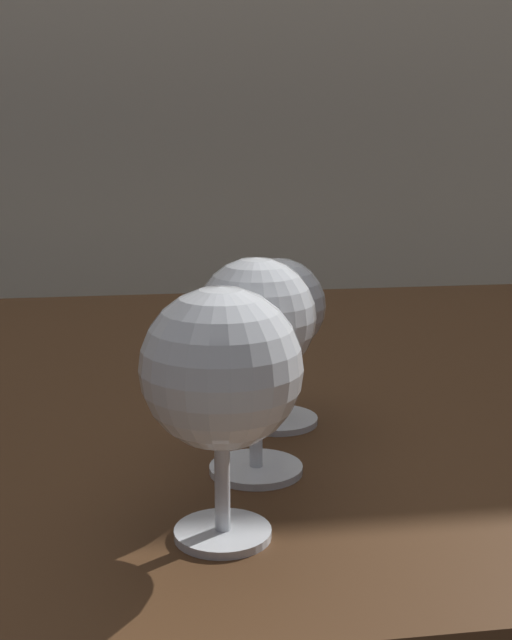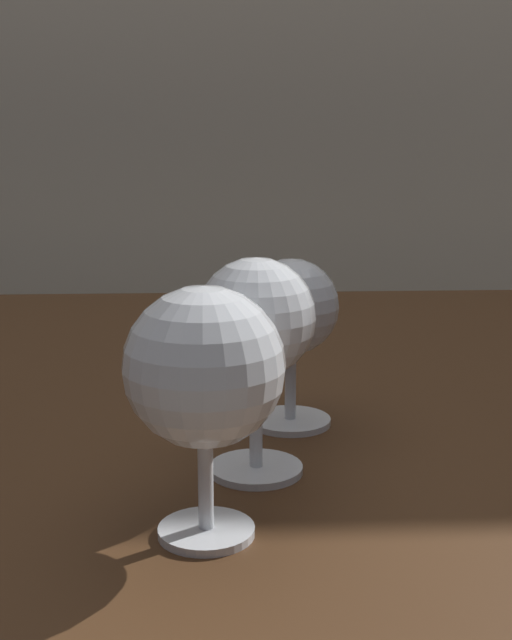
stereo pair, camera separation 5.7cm
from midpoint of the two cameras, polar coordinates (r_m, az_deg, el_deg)
The scene contains 4 objects.
dining_table at distance 0.84m, azimuth -1.46°, elevation -9.87°, with size 1.47×0.86×0.77m.
wine_glass_amber at distance 0.48m, azimuth -0.07°, elevation -3.53°, with size 0.09×0.09×0.15m.
wine_glass_white at distance 0.57m, azimuth 2.86°, elevation -0.10°, with size 0.08×0.08×0.15m.
wine_glass_port at distance 0.67m, azimuth 4.77°, elevation 0.45°, with size 0.07×0.07×0.13m.
Camera 2 is at (0.01, -0.78, 1.00)m, focal length 48.35 mm.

